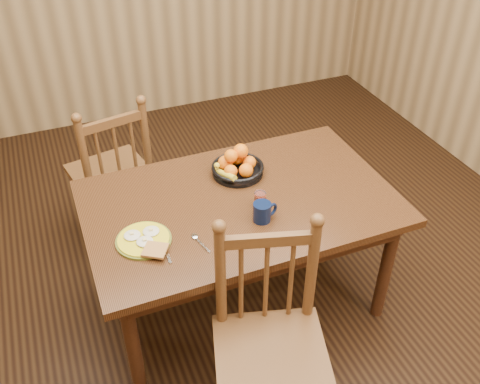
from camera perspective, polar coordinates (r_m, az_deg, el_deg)
name	(u,v)px	position (r m, az deg, el deg)	size (l,w,h in m)	color
room	(240,95)	(2.45, 0.00, 10.32)	(4.52, 5.02, 2.72)	black
dining_table	(240,212)	(2.82, 0.00, -2.19)	(1.60, 1.00, 0.75)	black
chair_far	(112,173)	(3.50, -13.46, 1.97)	(0.55, 0.53, 1.03)	#4D2F17
chair_near	(270,344)	(2.43, 3.19, -15.85)	(0.59, 0.58, 1.07)	#4D2F17
breakfast_plate	(144,240)	(2.56, -10.18, -5.05)	(0.26, 0.31, 0.04)	#59601E
fork	(166,249)	(2.51, -7.91, -6.00)	(0.03, 0.18, 0.00)	silver
spoon	(197,239)	(2.54, -4.56, -5.04)	(0.05, 0.16, 0.01)	silver
coffee_mug	(263,212)	(2.62, 2.46, -2.10)	(0.13, 0.09, 0.10)	black
juice_glass	(260,200)	(2.70, 2.15, -0.89)	(0.06, 0.06, 0.09)	silver
fruit_bowl	(237,166)	(2.93, -0.32, 2.81)	(0.29, 0.29, 0.17)	black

